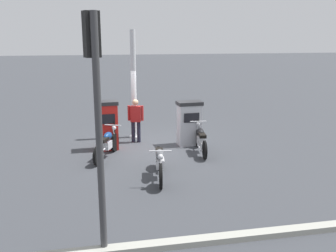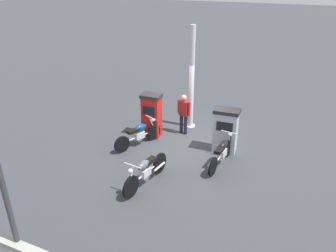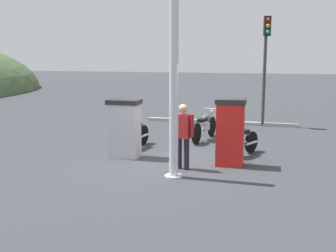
% 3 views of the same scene
% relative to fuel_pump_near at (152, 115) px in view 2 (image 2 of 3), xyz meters
% --- Properties ---
extents(ground_plane, '(120.00, 120.00, 0.00)m').
position_rel_fuel_pump_near_xyz_m(ground_plane, '(-0.15, 1.40, -0.84)').
color(ground_plane, '#383A3F').
extents(fuel_pump_near, '(0.58, 0.75, 1.65)m').
position_rel_fuel_pump_near_xyz_m(fuel_pump_near, '(0.00, 0.00, 0.00)').
color(fuel_pump_near, red).
rests_on(fuel_pump_near, ground).
extents(fuel_pump_far, '(0.61, 0.89, 1.55)m').
position_rel_fuel_pump_near_xyz_m(fuel_pump_far, '(-0.00, 2.81, -0.05)').
color(fuel_pump_far, silver).
rests_on(fuel_pump_far, ground).
extents(motorcycle_near_pump, '(1.87, 0.95, 0.94)m').
position_rel_fuel_pump_near_xyz_m(motorcycle_near_pump, '(0.89, -0.06, -0.40)').
color(motorcycle_near_pump, black).
rests_on(motorcycle_near_pump, ground).
extents(motorcycle_far_pump, '(1.97, 0.56, 0.94)m').
position_rel_fuel_pump_near_xyz_m(motorcycle_far_pump, '(0.91, 2.97, -0.38)').
color(motorcycle_far_pump, black).
rests_on(motorcycle_far_pump, ground).
extents(motorcycle_extra, '(2.09, 0.61, 0.97)m').
position_rel_fuel_pump_near_xyz_m(motorcycle_extra, '(2.91, 1.28, -0.37)').
color(motorcycle_extra, black).
rests_on(motorcycle_extra, ground).
extents(attendant_person, '(0.28, 0.58, 1.56)m').
position_rel_fuel_pump_near_xyz_m(attendant_person, '(-0.67, 1.01, 0.05)').
color(attendant_person, '#1E1E2D').
rests_on(attendant_person, ground).
extents(canopy_support_pole, '(0.40, 0.40, 3.96)m').
position_rel_fuel_pump_near_xyz_m(canopy_support_pole, '(-1.36, 1.03, 1.07)').
color(canopy_support_pole, silver).
rests_on(canopy_support_pole, ground).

